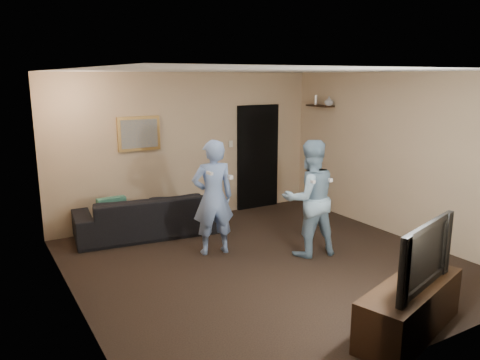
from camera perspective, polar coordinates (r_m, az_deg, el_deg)
ground at (r=6.58m, az=3.13°, el=-10.09°), size 5.00×5.00×0.00m
ceiling at (r=6.08m, az=3.42°, el=13.17°), size 5.00×5.00×0.04m
wall_back at (r=8.36m, az=-6.32°, el=4.00°), size 5.00×0.04×2.60m
wall_front at (r=4.41m, az=21.68°, el=-4.56°), size 5.00×0.04×2.60m
wall_left at (r=5.27m, az=-19.98°, el=-1.74°), size 0.04×5.00×2.60m
wall_right at (r=7.85m, az=18.64°, el=2.86°), size 0.04×5.00×2.60m
sofa at (r=7.74m, az=-11.22°, el=-4.21°), size 2.37×1.16×0.66m
throw_pillow at (r=7.54m, az=-15.35°, el=-3.70°), size 0.45×0.16×0.44m
painting_frame at (r=7.98m, az=-12.22°, el=5.55°), size 0.72×0.05×0.57m
painting_canvas at (r=7.95m, az=-12.16°, el=5.53°), size 0.62×0.01×0.47m
doorway at (r=9.07m, az=2.19°, el=2.81°), size 0.90×0.06×2.00m
light_switch at (r=8.72m, az=-1.14°, el=4.42°), size 0.08×0.02×0.12m
wall_shelf at (r=8.97m, az=9.71°, el=8.91°), size 0.20×0.60×0.03m
shelf_vase at (r=8.78m, az=10.79°, el=9.44°), size 0.21×0.21×0.17m
shelf_figurine at (r=9.06m, az=9.23°, el=9.62°), size 0.06×0.06×0.18m
tv_console at (r=5.14m, az=19.99°, el=-14.61°), size 1.57×0.90×0.54m
television at (r=4.90m, az=20.51°, el=-8.35°), size 1.14×0.48×0.66m
wii_player_left at (r=6.70m, az=-3.31°, el=-2.14°), size 0.67×0.54×1.67m
wii_player_right at (r=6.71m, az=8.46°, el=-2.22°), size 0.92×0.78×1.67m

